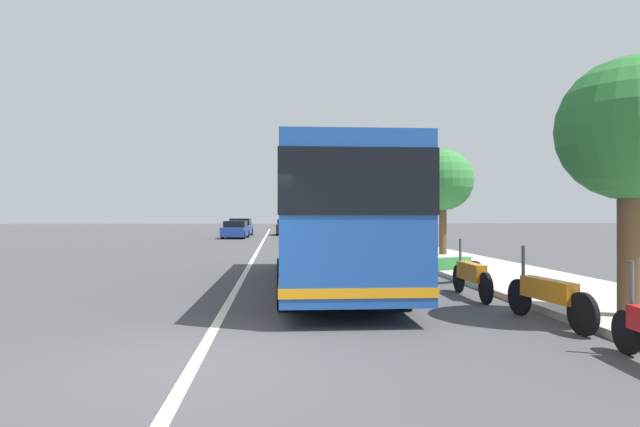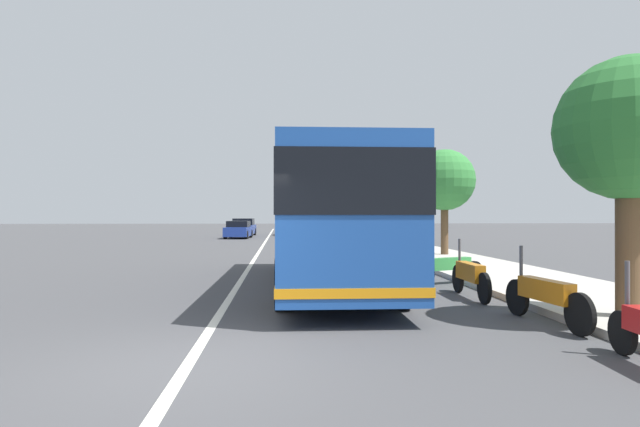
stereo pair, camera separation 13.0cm
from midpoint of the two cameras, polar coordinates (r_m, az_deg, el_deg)
The scene contains 13 objects.
ground_plane at distance 6.92m, azimuth -13.90°, elevation -15.49°, with size 220.00×220.00×0.00m, color #424244.
sidewalk_curb at distance 17.93m, azimuth 17.17°, elevation -5.80°, with size 110.00×3.60×0.14m, color #B2ADA3.
lane_divider_line at distance 16.72m, azimuth -8.28°, elevation -6.44°, with size 110.00×0.16×0.01m, color silver.
coach_bus at distance 13.89m, azimuth 0.71°, elevation 0.01°, with size 11.08×2.70×3.21m.
motorcycle_by_tree at distance 9.80m, azimuth 22.70°, elevation -8.02°, with size 2.36×0.39×1.28m.
motorcycle_nearest_curb at distance 12.39m, azimuth 15.47°, elevation -6.37°, with size 2.36×0.25×1.28m.
motorcycle_mid_row at distance 14.72m, azimuth 13.43°, elevation -5.52°, with size 0.99×2.11×1.24m.
car_side_street at distance 48.25m, azimuth -8.55°, elevation -1.50°, with size 4.18×2.14×1.53m.
car_ahead_same_lane at distance 49.52m, azimuth -3.59°, elevation -1.47°, with size 4.72×2.06×1.45m.
car_behind_bus at distance 42.83m, azimuth -9.06°, elevation -1.74°, with size 4.21×2.06×1.37m.
roadside_tree_near_camera at distance 10.45m, azimuth 29.84°, elevation 7.49°, with size 2.40×2.40×4.48m.
roadside_tree_mid_block at distance 23.77m, azimuth 12.78°, elevation 3.43°, with size 2.64×2.64×4.67m.
roadside_tree_far_block at distance 33.78m, azimuth 7.17°, elevation 5.48°, with size 3.97×3.97×7.16m.
Camera 1 is at (-6.58, -1.02, 1.83)m, focal length 30.09 mm.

